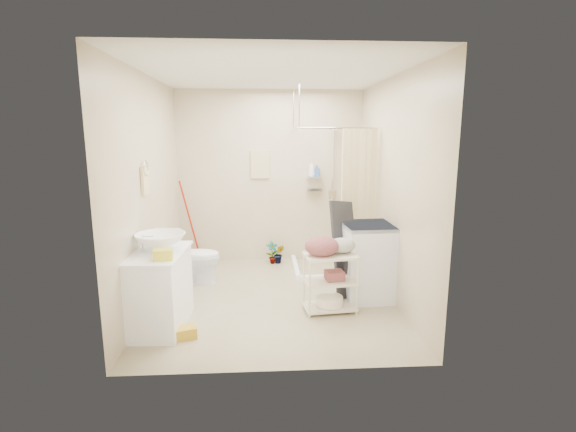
{
  "coord_description": "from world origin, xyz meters",
  "views": [
    {
      "loc": [
        -0.11,
        -4.76,
        1.92
      ],
      "look_at": [
        0.19,
        0.25,
        0.96
      ],
      "focal_mm": 26.0,
      "sensor_mm": 36.0,
      "label": 1
    }
  ],
  "objects_px": {
    "washing_machine": "(368,261)",
    "vanity": "(160,289)",
    "laundry_rack": "(330,277)",
    "toilet": "(194,257)"
  },
  "relations": [
    {
      "from": "toilet",
      "to": "washing_machine",
      "type": "relative_size",
      "value": 0.78
    },
    {
      "from": "laundry_rack",
      "to": "vanity",
      "type": "bearing_deg",
      "value": -177.62
    },
    {
      "from": "toilet",
      "to": "laundry_rack",
      "type": "relative_size",
      "value": 0.9
    },
    {
      "from": "vanity",
      "to": "toilet",
      "type": "xyz_separation_m",
      "value": [
        0.12,
        1.31,
        -0.04
      ]
    },
    {
      "from": "toilet",
      "to": "laundry_rack",
      "type": "bearing_deg",
      "value": -118.47
    },
    {
      "from": "washing_machine",
      "to": "vanity",
      "type": "bearing_deg",
      "value": -167.58
    },
    {
      "from": "vanity",
      "to": "toilet",
      "type": "height_order",
      "value": "vanity"
    },
    {
      "from": "vanity",
      "to": "toilet",
      "type": "bearing_deg",
      "value": 87.17
    },
    {
      "from": "washing_machine",
      "to": "laundry_rack",
      "type": "height_order",
      "value": "washing_machine"
    },
    {
      "from": "toilet",
      "to": "vanity",
      "type": "bearing_deg",
      "value": 178.22
    }
  ]
}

